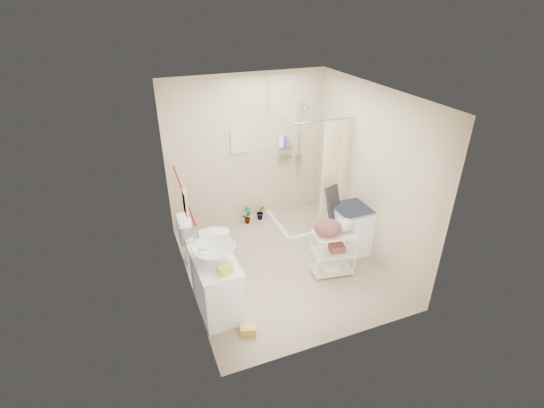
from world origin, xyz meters
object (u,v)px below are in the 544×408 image
Objects in this scene: toilet at (205,237)px; washing_machine at (350,229)px; laundry_rack at (333,249)px; vanity at (216,285)px.

washing_machine is at bearing -103.37° from toilet.
toilet is 0.97× the size of laundry_rack.
vanity is 1.13× the size of toilet.
vanity is 1.14m from toilet.
laundry_rack is at bearing -119.25° from toilet.
toilet is (0.12, 1.13, 0.00)m from vanity.
toilet is 1.94m from laundry_rack.
vanity is at bearing 175.94° from toilet.
laundry_rack reaches higher than vanity.
toilet is at bearing 157.74° from laundry_rack.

